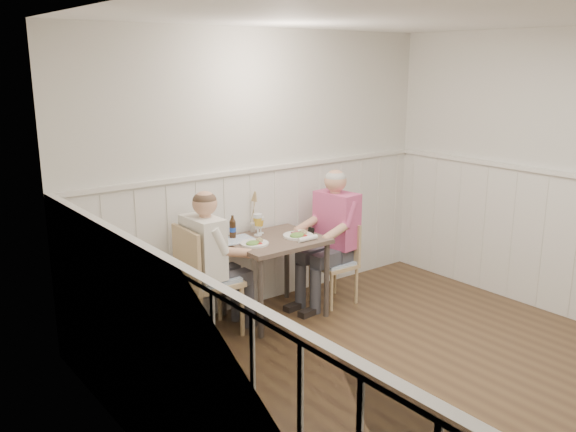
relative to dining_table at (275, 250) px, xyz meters
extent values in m
plane|color=#45301F|center=(0.15, -1.84, -0.64)|extent=(4.50, 4.50, 0.00)
cube|color=silver|center=(0.15, 0.41, 0.66)|extent=(4.00, 0.04, 2.60)
cube|color=silver|center=(-1.85, -1.84, 0.66)|extent=(0.04, 4.50, 2.60)
cube|color=white|center=(0.15, -1.84, 1.95)|extent=(4.00, 4.50, 0.02)
cube|color=silver|center=(0.15, 0.39, 0.01)|extent=(3.98, 0.03, 1.30)
cube|color=silver|center=(-1.84, -1.84, 0.01)|extent=(0.03, 4.48, 1.30)
cube|color=silver|center=(0.15, 0.38, 0.68)|extent=(3.98, 0.06, 0.04)
cube|color=silver|center=(-1.82, -1.84, 0.68)|extent=(0.06, 4.48, 0.04)
cube|color=brown|center=(0.00, 0.00, 0.09)|extent=(0.84, 0.70, 0.04)
cylinder|color=#3F3833|center=(-0.37, -0.30, -0.29)|extent=(0.05, 0.05, 0.71)
cylinder|color=#3F3833|center=(-0.37, 0.30, -0.29)|extent=(0.05, 0.05, 0.71)
cylinder|color=#3F3833|center=(0.37, -0.30, -0.29)|extent=(0.05, 0.05, 0.71)
cylinder|color=#3F3833|center=(0.37, 0.30, -0.29)|extent=(0.05, 0.05, 0.71)
cube|color=tan|center=(0.66, -0.08, -0.26)|extent=(0.38, 0.38, 0.04)
cube|color=#6286B3|center=(0.66, -0.08, -0.23)|extent=(0.34, 0.34, 0.03)
cube|color=tan|center=(0.82, -0.08, -0.05)|extent=(0.03, 0.37, 0.39)
cylinder|color=tan|center=(0.81, -0.24, -0.46)|extent=(0.03, 0.03, 0.36)
cylinder|color=tan|center=(0.49, -0.23, -0.46)|extent=(0.03, 0.03, 0.36)
cylinder|color=tan|center=(0.82, 0.08, -0.46)|extent=(0.03, 0.03, 0.36)
cylinder|color=tan|center=(0.50, 0.09, -0.46)|extent=(0.03, 0.03, 0.36)
cube|color=tan|center=(-0.66, 0.03, -0.17)|extent=(0.48, 0.48, 0.04)
cube|color=#6286B3|center=(-0.66, 0.03, -0.13)|extent=(0.43, 0.43, 0.03)
cube|color=tan|center=(-0.87, 0.04, 0.09)|extent=(0.05, 0.46, 0.48)
cylinder|color=tan|center=(-0.85, 0.24, -0.42)|extent=(0.04, 0.04, 0.45)
cylinder|color=tan|center=(-0.46, 0.23, -0.42)|extent=(0.04, 0.04, 0.45)
cylinder|color=tan|center=(-0.87, -0.16, -0.42)|extent=(0.04, 0.04, 0.45)
cylinder|color=tan|center=(-0.47, -0.17, -0.42)|extent=(0.04, 0.04, 0.45)
cube|color=#3F3F47|center=(0.71, -0.03, -0.42)|extent=(0.47, 0.44, 0.44)
cube|color=#3F3F47|center=(0.51, -0.06, -0.15)|extent=(0.45, 0.40, 0.13)
cube|color=#DA579B|center=(0.71, -0.03, 0.18)|extent=(0.28, 0.45, 0.53)
sphere|color=tan|center=(0.71, -0.03, 0.56)|extent=(0.21, 0.21, 0.21)
sphere|color=#A5A5A0|center=(0.71, -0.03, 0.59)|extent=(0.20, 0.20, 0.20)
cube|color=black|center=(0.36, -0.08, 0.18)|extent=(0.02, 0.07, 0.13)
cube|color=#3F3F47|center=(-0.70, 0.03, -0.43)|extent=(0.43, 0.39, 0.42)
cube|color=#3F3F47|center=(-0.51, 0.04, -0.16)|extent=(0.41, 0.35, 0.12)
cube|color=white|center=(-0.70, 0.03, 0.15)|extent=(0.24, 0.42, 0.52)
sphere|color=tan|center=(-0.70, 0.03, 0.52)|extent=(0.21, 0.21, 0.21)
sphere|color=#4C3828|center=(-0.70, 0.03, 0.55)|extent=(0.20, 0.20, 0.20)
cylinder|color=white|center=(0.21, -0.08, 0.12)|extent=(0.28, 0.28, 0.02)
ellipsoid|color=#3F722D|center=(0.17, -0.12, 0.15)|extent=(0.14, 0.11, 0.05)
sphere|color=tan|center=(0.27, -0.07, 0.14)|extent=(0.04, 0.04, 0.04)
cube|color=#8D4747|center=(0.23, -0.02, 0.13)|extent=(0.08, 0.05, 0.01)
cylinder|color=white|center=(0.28, -0.02, 0.14)|extent=(0.06, 0.06, 0.03)
cylinder|color=white|center=(-0.25, -0.04, 0.12)|extent=(0.25, 0.25, 0.02)
ellipsoid|color=#3F722D|center=(-0.28, -0.07, 0.15)|extent=(0.12, 0.10, 0.05)
sphere|color=tan|center=(-0.19, -0.03, 0.14)|extent=(0.03, 0.03, 0.03)
cylinder|color=silver|center=(0.00, 0.21, 0.11)|extent=(0.06, 0.06, 0.01)
cylinder|color=silver|center=(0.00, 0.21, 0.15)|extent=(0.01, 0.01, 0.07)
cone|color=gold|center=(0.00, 0.21, 0.21)|extent=(0.06, 0.06, 0.06)
cylinder|color=silver|center=(0.00, 0.21, 0.25)|extent=(0.06, 0.06, 0.03)
cylinder|color=silver|center=(-0.06, 0.18, 0.11)|extent=(0.07, 0.07, 0.01)
cylinder|color=silver|center=(-0.06, 0.18, 0.16)|extent=(0.01, 0.01, 0.09)
cone|color=gold|center=(-0.06, 0.18, 0.24)|extent=(0.08, 0.08, 0.08)
cylinder|color=silver|center=(-0.06, 0.18, 0.29)|extent=(0.08, 0.08, 0.03)
cylinder|color=#301E0F|center=(-0.29, 0.24, 0.18)|extent=(0.06, 0.06, 0.15)
cone|color=#301E0F|center=(-0.29, 0.24, 0.28)|extent=(0.06, 0.06, 0.04)
cylinder|color=#301E0F|center=(-0.29, 0.24, 0.31)|extent=(0.02, 0.02, 0.03)
cylinder|color=#183EA7|center=(-0.29, 0.24, 0.19)|extent=(0.06, 0.06, 0.04)
cylinder|color=white|center=(0.19, -0.24, 0.13)|extent=(0.20, 0.05, 0.04)
cylinder|color=silver|center=(-0.03, 0.31, 0.15)|extent=(0.05, 0.05, 0.08)
cylinder|color=tan|center=(-0.03, 0.31, 0.30)|extent=(0.03, 0.03, 0.27)
cone|color=tan|center=(-0.03, 0.31, 0.46)|extent=(0.04, 0.04, 0.09)
cube|color=#6286B3|center=(-0.30, 0.17, 0.11)|extent=(0.35, 0.29, 0.01)
camera|label=1|loc=(-3.12, -4.26, 1.66)|focal=38.00mm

